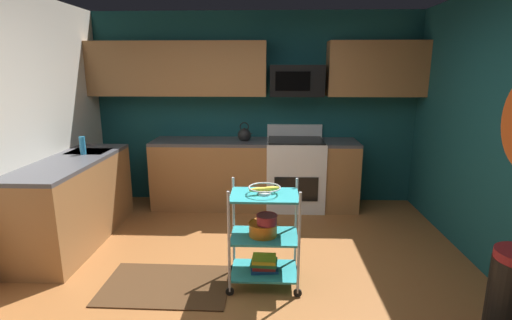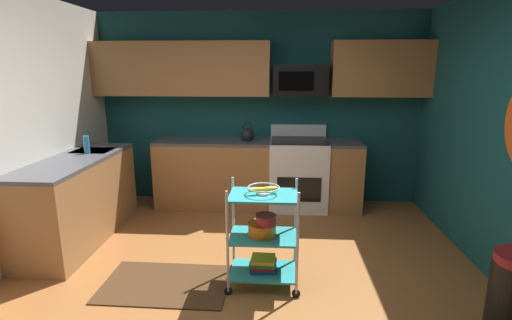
{
  "view_description": "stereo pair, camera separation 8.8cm",
  "coord_description": "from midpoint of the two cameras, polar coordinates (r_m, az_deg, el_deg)",
  "views": [
    {
      "loc": [
        0.21,
        -2.89,
        1.85
      ],
      "look_at": [
        0.08,
        0.44,
        1.05
      ],
      "focal_mm": 26.71,
      "sensor_mm": 36.0,
      "label": 1
    },
    {
      "loc": [
        0.3,
        -2.89,
        1.85
      ],
      "look_at": [
        0.08,
        0.44,
        1.05
      ],
      "focal_mm": 26.71,
      "sensor_mm": 36.0,
      "label": 2
    }
  ],
  "objects": [
    {
      "name": "counter_run",
      "position": [
        4.84,
        -8.45,
        -3.3
      ],
      "size": [
        3.57,
        2.35,
        0.92
      ],
      "color": "#9E6B3D",
      "rests_on": "ground"
    },
    {
      "name": "mixing_bowl_small",
      "position": [
        3.24,
        2.26,
        -8.84
      ],
      "size": [
        0.18,
        0.18,
        0.08
      ],
      "color": "maroon",
      "rests_on": "rolling_cart"
    },
    {
      "name": "wall_back",
      "position": [
        5.35,
        0.98,
        7.58
      ],
      "size": [
        4.52,
        0.06,
        2.6
      ],
      "primitive_type": "cube",
      "color": "#14474C",
      "rests_on": "ground"
    },
    {
      "name": "fruit_bowl",
      "position": [
        3.18,
        1.93,
        -4.35
      ],
      "size": [
        0.27,
        0.27,
        0.07
      ],
      "color": "silver",
      "rests_on": "rolling_cart"
    },
    {
      "name": "dish_soap_bottle",
      "position": [
        4.67,
        -23.55,
        2.12
      ],
      "size": [
        0.06,
        0.06,
        0.2
      ],
      "primitive_type": "cylinder",
      "color": "#2D8CBF",
      "rests_on": "counter_run"
    },
    {
      "name": "rolling_cart",
      "position": [
        3.33,
        1.88,
        -11.29
      ],
      "size": [
        0.64,
        0.41,
        0.91
      ],
      "color": "silver",
      "rests_on": "ground"
    },
    {
      "name": "kettle",
      "position": [
        5.08,
        -0.75,
        3.8
      ],
      "size": [
        0.21,
        0.18,
        0.26
      ],
      "color": "black",
      "rests_on": "counter_run"
    },
    {
      "name": "oven_range",
      "position": [
        5.19,
        6.81,
        -1.96
      ],
      "size": [
        0.76,
        0.65,
        1.1
      ],
      "color": "white",
      "rests_on": "ground"
    },
    {
      "name": "floor",
      "position": [
        3.45,
        -1.19,
        -19.33
      ],
      "size": [
        4.4,
        4.8,
        0.04
      ],
      "primitive_type": "cube",
      "color": "#995B2D",
      "rests_on": "ground"
    },
    {
      "name": "book_stack",
      "position": [
        3.45,
        1.84,
        -15.26
      ],
      "size": [
        0.25,
        0.19,
        0.12
      ],
      "color": "#1E4C8C",
      "rests_on": "rolling_cart"
    },
    {
      "name": "mixing_bowl_large",
      "position": [
        3.31,
        1.68,
        -10.26
      ],
      "size": [
        0.25,
        0.25,
        0.11
      ],
      "color": "orange",
      "rests_on": "rolling_cart"
    },
    {
      "name": "upper_cabinets",
      "position": [
        5.14,
        -0.49,
        13.47
      ],
      "size": [
        4.4,
        0.33,
        0.7
      ],
      "color": "#9E6B3D"
    },
    {
      "name": "microwave",
      "position": [
        5.11,
        7.13,
        11.69
      ],
      "size": [
        0.7,
        0.39,
        0.4
      ],
      "color": "black"
    },
    {
      "name": "floor_rug",
      "position": [
        3.61,
        -12.6,
        -17.62
      ],
      "size": [
        1.11,
        0.71,
        0.01
      ],
      "primitive_type": "cube",
      "rotation": [
        0.0,
        0.0,
        -0.01
      ],
      "color": "#472D19",
      "rests_on": "ground"
    }
  ]
}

